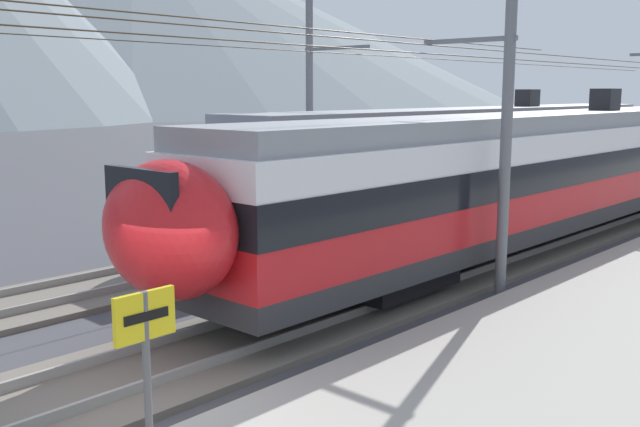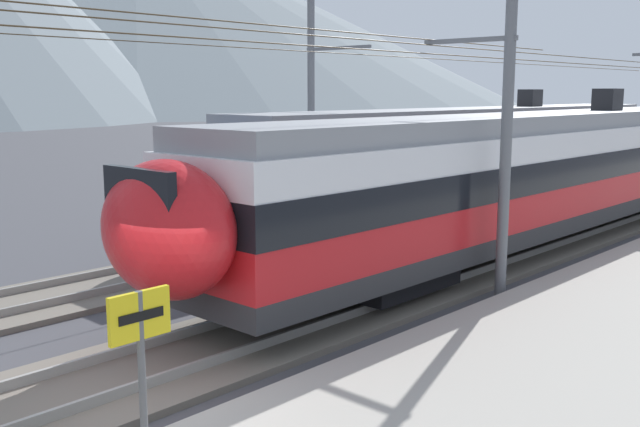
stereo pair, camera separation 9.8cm
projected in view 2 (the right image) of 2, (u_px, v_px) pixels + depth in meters
The scene contains 8 objects.
ground_plane at pixel (138, 419), 9.98m from camera, with size 400.00×400.00×0.00m, color #424247.
track_near at pixel (89, 389), 10.83m from camera, with size 120.00×3.00×0.28m.
train_near_platform at pixel (541, 170), 20.84m from camera, with size 27.25×2.93×4.27m.
train_far_track at pixel (474, 151), 27.55m from camera, with size 26.28×2.87×4.27m.
catenary_mast_mid at pixel (501, 113), 15.25m from camera, with size 45.89×2.25×7.67m.
catenary_mast_far_side at pixel (315, 102), 24.04m from camera, with size 45.89×2.66×7.89m.
platform_sign at pixel (141, 346), 7.37m from camera, with size 0.70×0.08×2.15m.
mountain_right_ridge at pixel (138, 15), 208.14m from camera, with size 218.72×218.72×52.47m, color slate.
Camera 2 is at (-5.15, -8.23, 4.43)m, focal length 40.87 mm.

